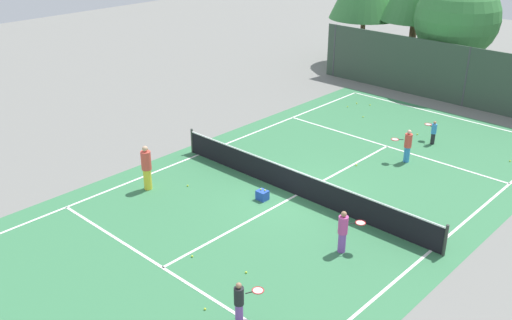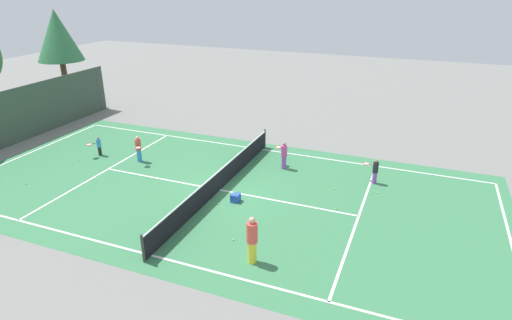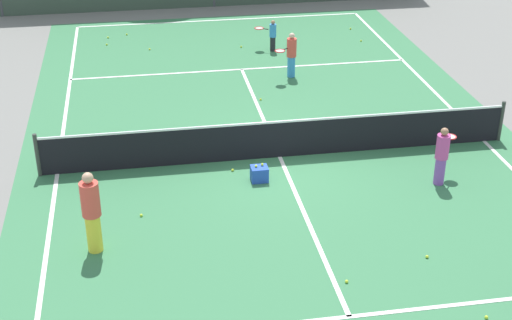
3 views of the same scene
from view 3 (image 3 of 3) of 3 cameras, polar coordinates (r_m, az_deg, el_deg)
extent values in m
plane|color=slate|center=(19.09, 1.80, 0.24)|extent=(80.00, 80.00, 0.00)
cube|color=#387A4C|center=(19.09, 1.80, 0.24)|extent=(13.00, 25.00, 0.00)
cube|color=white|center=(18.89, -14.79, -1.02)|extent=(0.10, 24.00, 0.01)
cube|color=white|center=(20.79, 16.84, 1.39)|extent=(0.10, 24.00, 0.01)
cube|color=white|center=(30.14, -2.72, 10.52)|extent=(11.00, 0.10, 0.01)
cube|color=white|center=(13.86, 7.07, -11.67)|extent=(11.00, 0.10, 0.01)
cube|color=white|center=(24.87, -1.09, 6.87)|extent=(11.00, 0.10, 0.01)
cube|color=white|center=(19.09, 1.80, 0.26)|extent=(0.10, 12.80, 0.01)
cylinder|color=#333833|center=(18.70, -16.20, 0.36)|extent=(0.10, 0.10, 1.10)
cylinder|color=#333833|center=(20.75, 18.04, 2.82)|extent=(0.10, 0.10, 1.10)
cube|color=black|center=(18.88, 1.82, 1.52)|extent=(11.80, 0.03, 0.95)
cube|color=white|center=(18.67, 1.85, 2.90)|extent=(11.80, 0.04, 0.05)
cylinder|color=#388CD8|center=(24.19, 2.68, 7.07)|extent=(0.25, 0.25, 0.67)
cylinder|color=#E54C3F|center=(23.98, 2.71, 8.49)|extent=(0.31, 0.31, 0.59)
sphere|color=beige|center=(23.85, 2.73, 9.36)|extent=(0.18, 0.18, 0.18)
cylinder|color=black|center=(23.75, 2.23, 8.39)|extent=(0.18, 0.14, 0.03)
torus|color=red|center=(23.57, 1.82, 8.24)|extent=(0.46, 0.46, 0.03)
cylinder|color=silver|center=(23.57, 1.82, 8.24)|extent=(0.39, 0.39, 0.00)
cylinder|color=#232328|center=(26.54, 1.27, 8.77)|extent=(0.19, 0.19, 0.51)
cylinder|color=#388CD8|center=(26.39, 1.28, 9.76)|extent=(0.23, 0.23, 0.45)
sphere|color=#A37556|center=(26.31, 1.29, 10.37)|extent=(0.14, 0.14, 0.14)
cylinder|color=black|center=(26.48, 0.74, 9.87)|extent=(0.18, 0.13, 0.03)
torus|color=red|center=(26.57, 0.23, 9.93)|extent=(0.46, 0.46, 0.03)
cylinder|color=silver|center=(26.57, 0.23, 9.93)|extent=(0.38, 0.38, 0.00)
cylinder|color=yellow|center=(15.59, -12.15, -5.40)|extent=(0.31, 0.31, 0.83)
cylinder|color=#E54C3F|center=(15.19, -12.43, -2.92)|extent=(0.38, 0.38, 0.73)
sphere|color=tan|center=(14.96, -12.61, -1.34)|extent=(0.23, 0.23, 0.23)
cylinder|color=purple|center=(18.22, 13.71, -0.80)|extent=(0.25, 0.25, 0.67)
cylinder|color=#D14799|center=(17.94, 13.93, 0.98)|extent=(0.31, 0.31, 0.59)
sphere|color=#A37556|center=(17.78, 14.07, 2.09)|extent=(0.18, 0.18, 0.18)
cylinder|color=black|center=(18.20, 14.22, 1.43)|extent=(0.15, 0.17, 0.03)
torus|color=red|center=(18.42, 14.43, 1.73)|extent=(0.46, 0.46, 0.03)
cylinder|color=silver|center=(18.42, 14.43, 1.73)|extent=(0.39, 0.39, 0.00)
cube|color=blue|center=(17.90, 0.25, -1.05)|extent=(0.40, 0.35, 0.36)
sphere|color=#CCE533|center=(17.79, 0.00, -0.46)|extent=(0.07, 0.07, 0.07)
sphere|color=#CCE533|center=(17.86, 0.48, -0.35)|extent=(0.07, 0.07, 0.07)
sphere|color=#CCE533|center=(28.46, -11.13, 9.08)|extent=(0.07, 0.07, 0.07)
sphere|color=#CCE533|center=(16.74, -8.67, -4.15)|extent=(0.07, 0.07, 0.07)
sphere|color=#CCE533|center=(26.95, -8.04, 8.30)|extent=(0.07, 0.07, 0.07)
sphere|color=#CCE533|center=(22.43, 0.35, 4.61)|extent=(0.07, 0.07, 0.07)
sphere|color=#CCE533|center=(14.31, 17.02, -11.29)|extent=(0.07, 0.07, 0.07)
sphere|color=#CCE533|center=(26.94, -1.13, 8.55)|extent=(0.07, 0.07, 0.07)
sphere|color=#CCE533|center=(27.69, -11.22, 8.56)|extent=(0.07, 0.07, 0.07)
sphere|color=#CCE533|center=(27.84, 7.94, 8.92)|extent=(0.07, 0.07, 0.07)
sphere|color=#CCE533|center=(18.39, -1.78, -0.76)|extent=(0.07, 0.07, 0.07)
sphere|color=#CCE533|center=(14.65, 6.87, -9.10)|extent=(0.07, 0.07, 0.07)
sphere|color=#CCE533|center=(29.17, 7.16, 9.82)|extent=(0.07, 0.07, 0.07)
sphere|color=#CCE533|center=(15.60, 12.80, -7.14)|extent=(0.07, 0.07, 0.07)
sphere|color=#CCE533|center=(28.69, -9.74, 9.34)|extent=(0.07, 0.07, 0.07)
camera|label=1|loc=(15.55, 78.79, 11.94)|focal=40.55mm
camera|label=2|loc=(15.07, -68.45, 12.43)|focal=30.06mm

